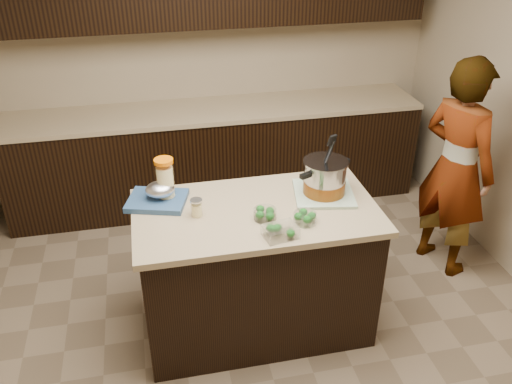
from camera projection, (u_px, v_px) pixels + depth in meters
ground_plane at (256, 322)px, 3.67m from camera, size 4.00×4.00×0.00m
room_shell at (256, 76)px, 2.82m from camera, size 4.04×4.04×2.72m
back_cabinets at (214, 102)px, 4.68m from camera, size 3.60×0.63×2.33m
island at (256, 269)px, 3.45m from camera, size 1.46×0.81×0.90m
dish_towel at (324, 193)px, 3.37m from camera, size 0.42×0.42×0.02m
stock_pot at (325, 179)px, 3.32m from camera, size 0.37×0.36×0.39m
lemonade_pitcher at (165, 182)px, 3.25m from camera, size 0.14×0.14×0.28m
mason_jar at (197, 208)px, 3.14m from camera, size 0.09×0.09×0.12m
broccoli_tub_left at (265, 214)px, 3.12m from camera, size 0.16×0.16×0.06m
broccoli_tub_right at (305, 218)px, 3.09m from camera, size 0.17×0.17×0.06m
broccoli_tub_rect at (280, 232)px, 2.96m from camera, size 0.20×0.16×0.07m
blue_tray at (158, 196)px, 3.27m from camera, size 0.41×0.36×0.13m
person at (456, 168)px, 3.86m from camera, size 0.58×0.70×1.63m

